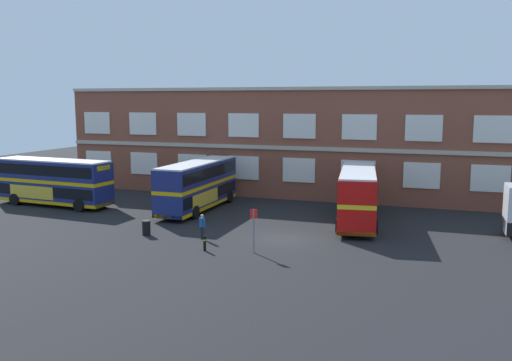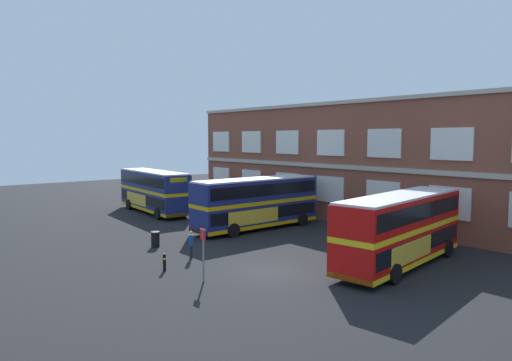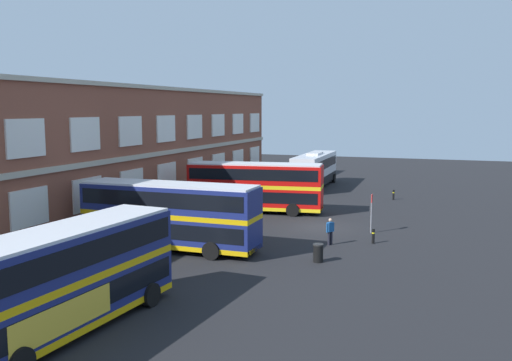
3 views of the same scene
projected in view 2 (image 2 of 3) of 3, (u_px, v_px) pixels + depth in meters
The scene contains 9 objects.
ground_plane at pixel (295, 264), 26.64m from camera, with size 120.00×120.00×0.00m, color black.
brick_terminal_building at pixel (443, 166), 36.24m from camera, with size 53.90×8.19×10.35m.
double_decker_near at pixel (154, 191), 45.04m from camera, with size 11.15×3.44×4.07m.
double_decker_middle at pixel (257, 202), 36.83m from camera, with size 2.90×11.01×4.07m.
double_decker_far at pixel (401, 229), 26.16m from camera, with size 4.09×11.25×4.07m.
waiting_passenger at pixel (191, 243), 27.88m from camera, with size 0.57×0.47×1.70m.
bus_stand_flag at pixel (203, 250), 23.31m from camera, with size 0.44×0.10×2.70m.
station_litter_bin at pixel (155, 239), 30.91m from camera, with size 0.60×0.60×1.03m.
safety_bollard_west at pixel (164, 262), 25.33m from camera, with size 0.19×0.19×0.95m.
Camera 2 is at (18.66, -16.38, 7.24)m, focal length 32.60 mm.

